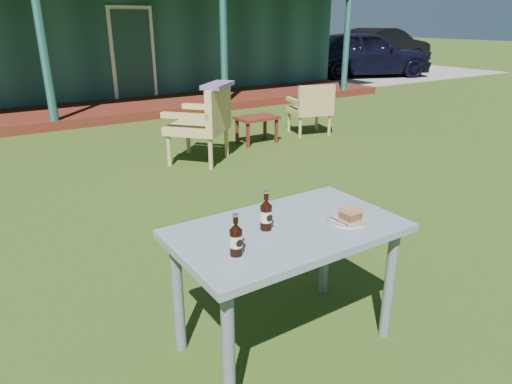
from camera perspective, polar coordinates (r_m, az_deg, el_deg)
ground at (r=3.95m, az=-10.44°, el=-5.55°), size 80.00×80.00×0.00m
pavilion at (r=12.76m, az=-28.85°, el=17.79°), size 15.80×8.30×3.45m
gravel_strip at (r=16.79m, az=12.10°, el=14.42°), size 9.00×6.00×0.02m
car_near at (r=15.50m, az=13.32°, el=16.47°), size 4.55×3.05×1.44m
car_far at (r=19.22m, az=15.44°, el=17.02°), size 4.44×1.73×1.44m
cafe_table at (r=2.42m, az=3.93°, el=-6.58°), size 1.20×0.70×0.72m
plate at (r=2.48m, az=11.22°, el=-3.40°), size 0.20×0.20×0.01m
cake_slice at (r=2.47m, az=11.78°, el=-2.64°), size 0.09×0.09×0.06m
fork at (r=2.43m, az=10.29°, el=-3.66°), size 0.02×0.14×0.00m
cola_bottle_near at (r=2.31m, az=1.27°, el=-2.79°), size 0.06×0.06×0.21m
cola_bottle_far at (r=2.07m, az=-2.51°, el=-5.87°), size 0.06×0.06×0.20m
bottle_cap at (r=2.36m, az=2.00°, el=-4.40°), size 0.03×0.03×0.01m
armchair_left at (r=5.86m, az=-6.46°, el=8.90°), size 0.97×0.97×0.96m
armchair_right at (r=7.33m, az=6.96°, el=10.55°), size 0.71×0.69×0.80m
floral_throw at (r=5.72m, az=-4.79°, el=13.18°), size 0.60×0.57×0.05m
side_table at (r=6.78m, az=0.09°, el=8.94°), size 0.60×0.40×0.40m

